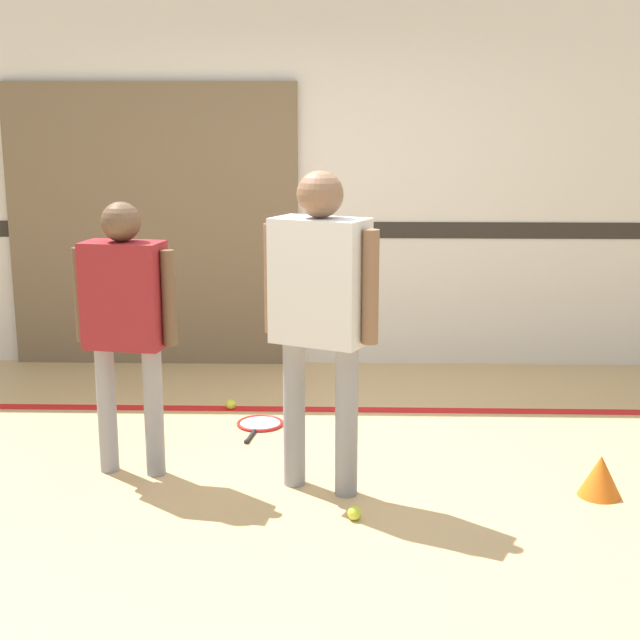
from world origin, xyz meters
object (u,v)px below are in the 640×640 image
Objects in this scene: person_student_left at (125,309)px; training_cone at (600,476)px; person_instructor at (320,298)px; tennis_ball_near_instructor at (355,513)px; tennis_ball_by_spare_racket at (231,404)px; racket_spare_on_floor at (259,424)px.

training_cone is (2.39, -0.24, -0.78)m from person_student_left.
person_instructor reaches higher than person_student_left.
person_instructor is 7.41× the size of training_cone.
tennis_ball_near_instructor is 1.26m from training_cone.
tennis_ball_by_spare_racket is 0.31× the size of training_cone.
tennis_ball_near_instructor is at bearing -63.99° from tennis_ball_by_spare_racket.
training_cone is at bearing 14.12° from tennis_ball_near_instructor.
person_student_left is at bearing 155.09° from tennis_ball_near_instructor.
person_instructor is 1.69m from tennis_ball_by_spare_racket.
person_instructor is at bearing 115.93° from tennis_ball_near_instructor.
racket_spare_on_floor is 0.38m from tennis_ball_by_spare_racket.
tennis_ball_by_spare_racket is (-0.61, 1.25, -0.95)m from person_instructor.
racket_spare_on_floor is 2.33× the size of training_cone.
training_cone reaches higher than racket_spare_on_floor.
tennis_ball_by_spare_racket is (0.39, 1.06, -0.85)m from person_student_left.
person_student_left is 1.54m from tennis_ball_near_instructor.
person_instructor is at bearing 178.10° from training_cone.
person_instructor is 1.02m from person_student_left.
racket_spare_on_floor is at bearing -55.70° from tennis_ball_by_spare_racket.
person_instructor is 1.12× the size of person_student_left.
tennis_ball_near_instructor is (0.57, -1.29, 0.02)m from racket_spare_on_floor.
tennis_ball_by_spare_racket is 2.38m from training_cone.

